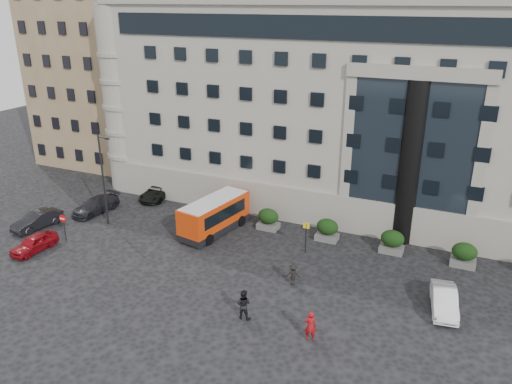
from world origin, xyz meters
TOP-DOWN VIEW (x-y plane):
  - ground at (0.00, 0.00)m, footprint 120.00×120.00m
  - civic_building at (6.00, 22.00)m, footprint 44.00×24.00m
  - entrance_column at (12.00, 10.30)m, footprint 1.80×1.80m
  - apartment_near at (-24.00, 20.00)m, footprint 14.00×14.00m
  - apartment_far at (-27.00, 38.00)m, footprint 13.00×13.00m
  - hedge_a at (-4.00, 7.80)m, footprint 1.80×1.26m
  - hedge_b at (1.20, 7.80)m, footprint 1.80×1.26m
  - hedge_c at (6.40, 7.80)m, footprint 1.80×1.26m
  - hedge_d at (11.60, 7.80)m, footprint 1.80×1.26m
  - hedge_e at (16.80, 7.80)m, footprint 1.80×1.26m
  - street_lamp at (-11.94, 3.00)m, footprint 1.16×0.18m
  - bus_stop_sign at (5.50, 5.00)m, footprint 0.50×0.08m
  - no_entry_sign at (-13.00, -1.04)m, footprint 0.64×0.16m
  - minibus at (-2.73, 5.47)m, footprint 3.60×7.21m
  - red_truck at (-16.50, 18.38)m, footprint 2.76×5.26m
  - parked_car_a at (-13.94, -3.35)m, footprint 1.83×3.95m
  - parked_car_b at (-17.00, -0.09)m, footprint 2.24×4.54m
  - parked_car_c at (-14.68, 4.58)m, footprint 2.60×4.98m
  - parked_car_d at (-11.50, 9.72)m, footprint 2.70×4.82m
  - white_taxi at (15.97, 1.28)m, footprint 2.12×4.39m
  - pedestrian_a at (9.17, -5.00)m, footprint 0.80×0.63m
  - pedestrian_b at (4.74, -4.64)m, footprint 1.02×0.83m
  - pedestrian_c at (6.22, 0.24)m, footprint 1.10×0.77m

SIDE VIEW (x-z plane):
  - ground at x=0.00m, z-range 0.00..0.00m
  - parked_car_d at x=-11.50m, z-range 0.00..1.27m
  - parked_car_a at x=-13.94m, z-range 0.00..1.31m
  - parked_car_c at x=-14.68m, z-range 0.00..1.38m
  - white_taxi at x=15.97m, z-range 0.00..1.39m
  - parked_car_b at x=-17.00m, z-range 0.00..1.43m
  - pedestrian_c at x=6.22m, z-range 0.00..1.56m
  - hedge_a at x=-4.00m, z-range 0.01..1.85m
  - hedge_b at x=1.20m, z-range 0.01..1.85m
  - hedge_c at x=6.40m, z-range 0.01..1.85m
  - hedge_d at x=11.60m, z-range 0.01..1.85m
  - hedge_e at x=16.80m, z-range 0.01..1.85m
  - pedestrian_a at x=9.17m, z-range 0.00..1.92m
  - pedestrian_b at x=4.74m, z-range 0.00..1.97m
  - red_truck at x=-16.50m, z-range 0.03..2.77m
  - minibus at x=-2.73m, z-range 0.15..3.03m
  - no_entry_sign at x=-13.00m, z-range 0.49..2.81m
  - bus_stop_sign at x=5.50m, z-range 0.47..2.99m
  - street_lamp at x=-11.94m, z-range 0.37..8.37m
  - entrance_column at x=12.00m, z-range 0.00..13.00m
  - civic_building at x=6.00m, z-range 0.00..18.00m
  - apartment_near at x=-24.00m, z-range 0.00..20.00m
  - apartment_far at x=-27.00m, z-range 0.00..22.00m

